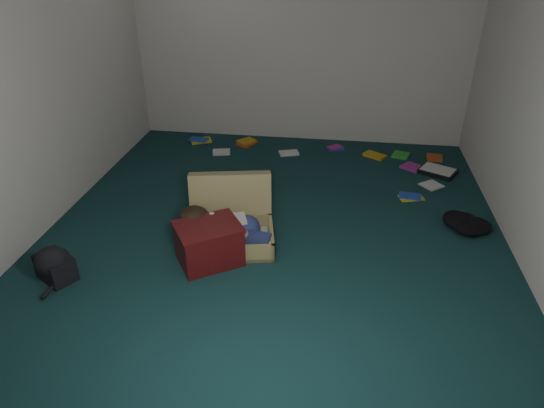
# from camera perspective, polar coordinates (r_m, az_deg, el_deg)

# --- Properties ---
(floor) EXTENTS (4.50, 4.50, 0.00)m
(floor) POSITION_cam_1_polar(r_m,az_deg,el_deg) (4.32, 0.28, -3.09)
(floor) COLOR #113032
(floor) RESTS_ON ground
(wall_back) EXTENTS (4.50, 0.00, 4.50)m
(wall_back) POSITION_cam_1_polar(r_m,az_deg,el_deg) (5.97, 3.48, 19.44)
(wall_back) COLOR silver
(wall_back) RESTS_ON ground
(wall_front) EXTENTS (4.50, 0.00, 4.50)m
(wall_front) POSITION_cam_1_polar(r_m,az_deg,el_deg) (1.77, -9.78, -6.01)
(wall_front) COLOR silver
(wall_front) RESTS_ON ground
(wall_left) EXTENTS (0.00, 4.50, 4.50)m
(wall_left) POSITION_cam_1_polar(r_m,az_deg,el_deg) (4.51, -26.50, 13.34)
(wall_left) COLOR silver
(wall_left) RESTS_ON ground
(suitcase) EXTENTS (0.83, 0.82, 0.52)m
(suitcase) POSITION_cam_1_polar(r_m,az_deg,el_deg) (4.16, -4.87, -2.06)
(suitcase) COLOR tan
(suitcase) RESTS_ON floor
(person) EXTENTS (0.79, 0.39, 0.32)m
(person) POSITION_cam_1_polar(r_m,az_deg,el_deg) (3.99, -5.65, -2.88)
(person) COLOR silver
(person) RESTS_ON suitcase
(maroon_bin) EXTENTS (0.62, 0.59, 0.34)m
(maroon_bin) POSITION_cam_1_polar(r_m,az_deg,el_deg) (3.87, -7.41, -4.64)
(maroon_bin) COLOR #470E0F
(maroon_bin) RESTS_ON floor
(backpack) EXTENTS (0.46, 0.43, 0.22)m
(backpack) POSITION_cam_1_polar(r_m,az_deg,el_deg) (4.04, -24.12, -6.74)
(backpack) COLOR black
(backpack) RESTS_ON floor
(clothing_pile) EXTENTS (0.48, 0.44, 0.12)m
(clothing_pile) POSITION_cam_1_polar(r_m,az_deg,el_deg) (4.67, 21.98, -1.90)
(clothing_pile) COLOR black
(clothing_pile) RESTS_ON floor
(paper_tray) EXTENTS (0.46, 0.42, 0.05)m
(paper_tray) POSITION_cam_1_polar(r_m,az_deg,el_deg) (5.64, 18.92, 3.69)
(paper_tray) COLOR black
(paper_tray) RESTS_ON floor
(book_scatter) EXTENTS (3.08, 1.42, 0.02)m
(book_scatter) POSITION_cam_1_polar(r_m,az_deg,el_deg) (5.74, 7.73, 5.31)
(book_scatter) COLOR gold
(book_scatter) RESTS_ON floor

